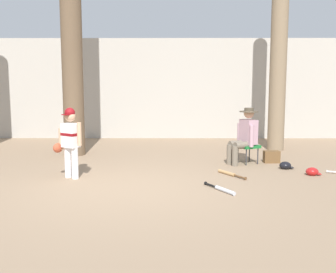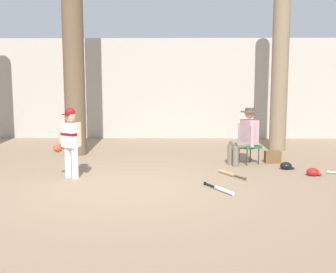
{
  "view_description": "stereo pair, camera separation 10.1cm",
  "coord_description": "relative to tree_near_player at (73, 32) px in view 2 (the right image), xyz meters",
  "views": [
    {
      "loc": [
        0.76,
        -7.0,
        1.88
      ],
      "look_at": [
        0.71,
        0.95,
        0.75
      ],
      "focal_mm": 45.91,
      "sensor_mm": 36.0,
      "label": 1
    },
    {
      "loc": [
        0.86,
        -7.0,
        1.88
      ],
      "look_at": [
        0.71,
        0.95,
        0.75
      ],
      "focal_mm": 45.91,
      "sensor_mm": 36.0,
      "label": 2
    }
  ],
  "objects": [
    {
      "name": "ground_plane",
      "position": [
        1.53,
        -3.12,
        -2.89
      ],
      "size": [
        60.0,
        60.0,
        0.0
      ],
      "primitive_type": "plane",
      "color": "#897056"
    },
    {
      "name": "concrete_back_wall",
      "position": [
        1.53,
        2.92,
        -1.4
      ],
      "size": [
        18.0,
        0.36,
        2.97
      ],
      "primitive_type": "cube",
      "color": "#ADA89E",
      "rests_on": "ground"
    },
    {
      "name": "tree_near_player",
      "position": [
        0.0,
        0.0,
        0.0
      ],
      "size": [
        0.75,
        0.75,
        6.54
      ],
      "color": "brown",
      "rests_on": "ground"
    },
    {
      "name": "tree_behind_spectator",
      "position": [
        4.97,
        0.71,
        -0.69
      ],
      "size": [
        0.61,
        0.61,
        4.99
      ],
      "color": "#7F6B51",
      "rests_on": "ground"
    },
    {
      "name": "young_ballplayer",
      "position": [
        0.45,
        -2.37,
        -2.14
      ],
      "size": [
        0.6,
        0.37,
        1.31
      ],
      "color": "white",
      "rests_on": "ground"
    },
    {
      "name": "folding_stool",
      "position": [
        3.96,
        -1.03,
        -2.52
      ],
      "size": [
        0.53,
        0.53,
        0.41
      ],
      "color": "#196B2D",
      "rests_on": "ground"
    },
    {
      "name": "seated_spectator",
      "position": [
        3.87,
        -1.07,
        -2.25
      ],
      "size": [
        0.67,
        0.56,
        1.2
      ],
      "color": "#6B6051",
      "rests_on": "ground"
    },
    {
      "name": "handbag_beside_stool",
      "position": [
        4.49,
        -0.94,
        -2.76
      ],
      "size": [
        0.35,
        0.2,
        0.26
      ],
      "primitive_type": "cube",
      "rotation": [
        0.0,
        0.0,
        0.07
      ],
      "color": "brown",
      "rests_on": "ground"
    },
    {
      "name": "bat_aluminum_silver",
      "position": [
        3.15,
        -3.29,
        -2.85
      ],
      "size": [
        0.46,
        0.71,
        0.07
      ],
      "color": "#B7BCC6",
      "rests_on": "ground"
    },
    {
      "name": "bat_wood_tan",
      "position": [
        3.4,
        -2.12,
        -2.85
      ],
      "size": [
        0.46,
        0.69,
        0.07
      ],
      "color": "tan",
      "rests_on": "ground"
    },
    {
      "name": "batting_helmet_red",
      "position": [
        4.99,
        -2.12,
        -2.82
      ],
      "size": [
        0.28,
        0.22,
        0.16
      ],
      "color": "#A81919",
      "rests_on": "ground"
    },
    {
      "name": "batting_helmet_black",
      "position": [
        4.63,
        -1.57,
        -2.82
      ],
      "size": [
        0.28,
        0.22,
        0.16
      ],
      "color": "black",
      "rests_on": "ground"
    }
  ]
}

